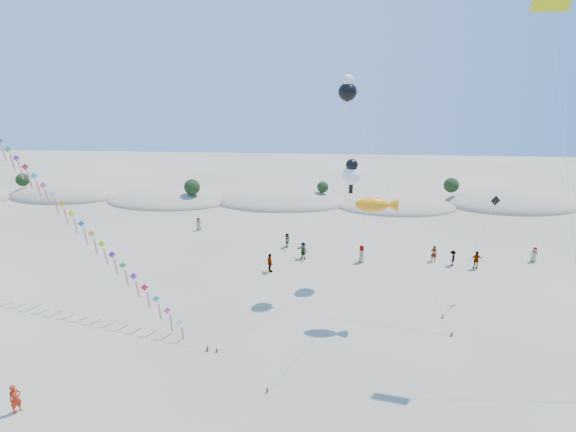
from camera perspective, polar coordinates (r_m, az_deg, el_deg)
The scene contains 9 objects.
dune_ridge at distance 67.92m, azimuth -0.09°, elevation 1.73°, with size 145.30×11.49×5.57m.
kite_train at distance 42.64m, azimuth -24.59°, elevation 0.48°, with size 23.63×13.04×15.65m.
fish_kite at distance 36.44m, azimuth 10.43°, elevation 1.30°, with size 8.89×10.54×9.81m.
cartoon_kite_low at distance 42.46m, azimuth 7.51°, elevation 5.01°, with size 10.63×13.46×11.31m.
cartoon_kite_high at distance 40.91m, azimuth 7.10°, elevation 14.59°, with size 8.95×9.86×18.37m.
parafoil_kite at distance 34.80m, azimuth 28.75°, elevation 20.18°, with size 4.14×7.66×23.07m.
dark_kite at distance 42.45m, azimuth 21.87°, elevation -1.89°, with size 5.13×5.06×8.83m.
flyer_foreground at distance 33.85m, azimuth -29.60°, elevation -18.32°, with size 0.66×0.43×1.82m, color #B7240E.
beachgoers at distance 49.58m, azimuth 7.91°, elevation -4.13°, with size 36.79×12.02×1.88m.
Camera 1 is at (5.31, -19.68, 19.95)m, focal length 30.00 mm.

